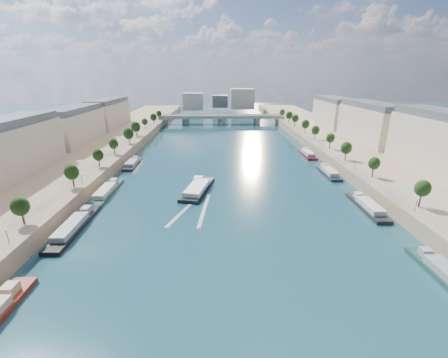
{
  "coord_description": "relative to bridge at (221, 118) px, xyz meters",
  "views": [
    {
      "loc": [
        -4.23,
        -31.59,
        42.26
      ],
      "look_at": [
        -1.63,
        74.7,
        5.0
      ],
      "focal_mm": 24.0,
      "sensor_mm": 36.0,
      "label": 1
    }
  ],
  "objects": [
    {
      "name": "ground",
      "position": [
        0.0,
        -139.3,
        -5.08
      ],
      "size": [
        700.0,
        700.0,
        0.0
      ],
      "primitive_type": "plane",
      "color": "#0E323E",
      "rests_on": "ground"
    },
    {
      "name": "quay_left",
      "position": [
        -72.0,
        -139.3,
        -2.58
      ],
      "size": [
        44.0,
        520.0,
        5.0
      ],
      "primitive_type": "cube",
      "color": "#9E8460",
      "rests_on": "ground"
    },
    {
      "name": "quay_right",
      "position": [
        72.0,
        -139.3,
        -2.58
      ],
      "size": [
        44.0,
        520.0,
        5.0
      ],
      "primitive_type": "cube",
      "color": "#9E8460",
      "rests_on": "ground"
    },
    {
      "name": "pave_left",
      "position": [
        -57.0,
        -139.3,
        -0.03
      ],
      "size": [
        14.0,
        520.0,
        0.1
      ],
      "primitive_type": "cube",
      "color": "gray",
      "rests_on": "quay_left"
    },
    {
      "name": "pave_right",
      "position": [
        57.0,
        -139.3,
        -0.03
      ],
      "size": [
        14.0,
        520.0,
        0.1
      ],
      "primitive_type": "cube",
      "color": "gray",
      "rests_on": "quay_right"
    },
    {
      "name": "trees_left",
      "position": [
        -55.0,
        -137.3,
        5.39
      ],
      "size": [
        4.8,
        268.8,
        8.26
      ],
      "color": "#382B1E",
      "rests_on": "ground"
    },
    {
      "name": "trees_right",
      "position": [
        55.0,
        -129.3,
        5.39
      ],
      "size": [
        4.8,
        268.8,
        8.26
      ],
      "color": "#382B1E",
      "rests_on": "ground"
    },
    {
      "name": "lamps_left",
      "position": [
        -52.5,
        -149.3,
        2.7
      ],
      "size": [
        0.36,
        200.36,
        4.28
      ],
      "color": "black",
      "rests_on": "ground"
    },
    {
      "name": "lamps_right",
      "position": [
        52.5,
        -134.3,
        2.7
      ],
      "size": [
        0.36,
        200.36,
        4.28
      ],
      "color": "black",
      "rests_on": "ground"
    },
    {
      "name": "buildings_left",
      "position": [
        -85.0,
        -127.3,
        11.37
      ],
      "size": [
        16.0,
        226.0,
        23.2
      ],
      "color": "beige",
      "rests_on": "ground"
    },
    {
      "name": "buildings_right",
      "position": [
        85.0,
        -127.3,
        11.37
      ],
      "size": [
        16.0,
        226.0,
        23.2
      ],
      "color": "beige",
      "rests_on": "ground"
    },
    {
      "name": "skyline",
      "position": [
        3.19,
        80.22,
        9.57
      ],
      "size": [
        79.0,
        42.0,
        22.0
      ],
      "color": "beige",
      "rests_on": "ground"
    },
    {
      "name": "bridge",
      "position": [
        0.0,
        0.0,
        0.0
      ],
      "size": [
        112.0,
        12.0,
        8.15
      ],
      "color": "#C1B79E",
      "rests_on": "ground"
    },
    {
      "name": "tour_barge",
      "position": [
        -11.81,
        -163.9,
        -4.15
      ],
      "size": [
        12.61,
        26.63,
        3.63
      ],
      "rotation": [
        0.0,
        0.0,
        -0.21
      ],
      "color": "black",
      "rests_on": "ground"
    },
    {
      "name": "wake",
      "position": [
        -11.81,
        -180.55,
        -5.06
      ],
      "size": [
        13.04,
        26.0,
        0.04
      ],
      "color": "silver",
      "rests_on": "ground"
    },
    {
      "name": "moored_barges_left",
      "position": [
        -45.5,
        -196.72,
        -4.24
      ],
      "size": [
        5.0,
        152.54,
        3.6
      ],
      "color": "#182335",
      "rests_on": "ground"
    },
    {
      "name": "moored_barges_right",
      "position": [
        45.5,
        -181.95,
        -4.24
      ],
      "size": [
        5.0,
        159.89,
        3.6
      ],
      "color": "black",
      "rests_on": "ground"
    }
  ]
}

